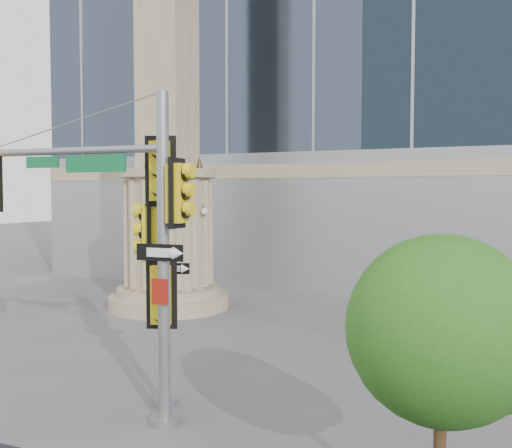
% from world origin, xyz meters
% --- Properties ---
extents(ground, '(120.00, 120.00, 0.00)m').
position_xyz_m(ground, '(0.00, 0.00, 0.00)').
color(ground, '#545456').
rests_on(ground, ground).
extents(monument, '(4.40, 4.40, 16.60)m').
position_xyz_m(monument, '(-6.00, 9.00, 5.52)').
color(monument, gray).
rests_on(monument, ground).
extents(main_signal_pole, '(4.69, 0.70, 6.03)m').
position_xyz_m(main_signal_pole, '(-1.52, -0.27, 3.74)').
color(main_signal_pole, slate).
rests_on(main_signal_pole, ground).
extents(secondary_signal_pole, '(1.02, 0.73, 5.40)m').
position_xyz_m(secondary_signal_pole, '(-0.95, 0.47, 3.17)').
color(secondary_signal_pole, slate).
rests_on(secondary_signal_pole, ground).
extents(street_tree, '(2.39, 2.34, 3.73)m').
position_xyz_m(street_tree, '(4.55, -1.77, 2.45)').
color(street_tree, gray).
rests_on(street_tree, ground).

